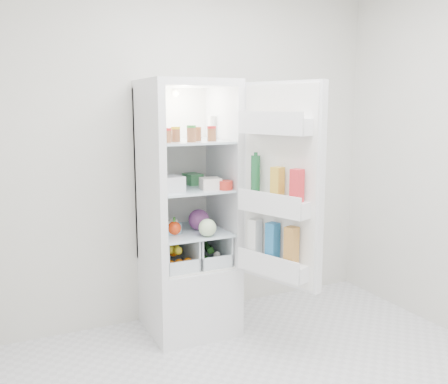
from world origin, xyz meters
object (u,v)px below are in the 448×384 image
refrigerator (186,239)px  red_cabbage (199,220)px  mushroom_bowl (171,228)px  fridge_door (279,190)px

refrigerator → red_cabbage: bearing=-47.1°
refrigerator → red_cabbage: refrigerator is taller
mushroom_bowl → fridge_door: (0.54, -0.54, 0.31)m
mushroom_bowl → fridge_door: bearing=-44.6°
refrigerator → fridge_door: 0.85m
red_cabbage → mushroom_bowl: (-0.21, -0.01, -0.04)m
fridge_door → red_cabbage: bearing=11.7°
mushroom_bowl → red_cabbage: bearing=2.5°
red_cabbage → mushroom_bowl: bearing=-177.5°
mushroom_bowl → fridge_door: size_ratio=0.11×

